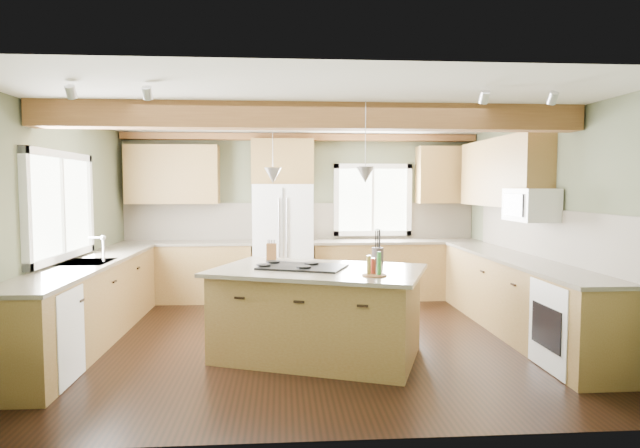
{
  "coord_description": "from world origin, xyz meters",
  "views": [
    {
      "loc": [
        -0.32,
        -6.08,
        1.76
      ],
      "look_at": [
        0.14,
        0.3,
        1.31
      ],
      "focal_mm": 30.0,
      "sensor_mm": 36.0,
      "label": 1
    }
  ],
  "objects": [
    {
      "name": "floor",
      "position": [
        0.0,
        0.0,
        0.0
      ],
      "size": [
        5.6,
        5.6,
        0.0
      ],
      "primitive_type": "plane",
      "color": "black",
      "rests_on": "ground"
    },
    {
      "name": "ceiling",
      "position": [
        0.0,
        0.0,
        2.6
      ],
      "size": [
        5.6,
        5.6,
        0.0
      ],
      "primitive_type": "plane",
      "rotation": [
        3.14,
        0.0,
        0.0
      ],
      "color": "silver",
      "rests_on": "wall_back"
    },
    {
      "name": "wall_back",
      "position": [
        0.0,
        2.5,
        1.3
      ],
      "size": [
        5.6,
        0.0,
        5.6
      ],
      "primitive_type": "plane",
      "rotation": [
        1.57,
        0.0,
        0.0
      ],
      "color": "#50573E",
      "rests_on": "ground"
    },
    {
      "name": "wall_left",
      "position": [
        -2.8,
        0.0,
        1.3
      ],
      "size": [
        0.0,
        5.0,
        5.0
      ],
      "primitive_type": "plane",
      "rotation": [
        1.57,
        0.0,
        1.57
      ],
      "color": "#50573E",
      "rests_on": "ground"
    },
    {
      "name": "wall_right",
      "position": [
        2.8,
        0.0,
        1.3
      ],
      "size": [
        0.0,
        5.0,
        5.0
      ],
      "primitive_type": "plane",
      "rotation": [
        1.57,
        0.0,
        -1.57
      ],
      "color": "#50573E",
      "rests_on": "ground"
    },
    {
      "name": "ceiling_beam",
      "position": [
        0.0,
        -0.63,
        2.47
      ],
      "size": [
        5.55,
        0.26,
        0.26
      ],
      "primitive_type": "cube",
      "color": "brown",
      "rests_on": "ceiling"
    },
    {
      "name": "soffit_trim",
      "position": [
        0.0,
        2.4,
        2.54
      ],
      "size": [
        5.55,
        0.2,
        0.1
      ],
      "primitive_type": "cube",
      "color": "brown",
      "rests_on": "ceiling"
    },
    {
      "name": "backsplash_back",
      "position": [
        0.0,
        2.48,
        1.21
      ],
      "size": [
        5.58,
        0.03,
        0.58
      ],
      "primitive_type": "cube",
      "color": "brown",
      "rests_on": "wall_back"
    },
    {
      "name": "backsplash_right",
      "position": [
        2.78,
        0.05,
        1.21
      ],
      "size": [
        0.03,
        3.7,
        0.58
      ],
      "primitive_type": "cube",
      "color": "brown",
      "rests_on": "wall_right"
    },
    {
      "name": "base_cab_back_left",
      "position": [
        -1.79,
        2.2,
        0.44
      ],
      "size": [
        2.02,
        0.6,
        0.88
      ],
      "primitive_type": "cube",
      "color": "brown",
      "rests_on": "floor"
    },
    {
      "name": "counter_back_left",
      "position": [
        -1.79,
        2.2,
        0.9
      ],
      "size": [
        2.06,
        0.64,
        0.04
      ],
      "primitive_type": "cube",
      "color": "#4E4839",
      "rests_on": "base_cab_back_left"
    },
    {
      "name": "base_cab_back_right",
      "position": [
        1.49,
        2.2,
        0.44
      ],
      "size": [
        2.62,
        0.6,
        0.88
      ],
      "primitive_type": "cube",
      "color": "brown",
      "rests_on": "floor"
    },
    {
      "name": "counter_back_right",
      "position": [
        1.49,
        2.2,
        0.9
      ],
      "size": [
        2.66,
        0.64,
        0.04
      ],
      "primitive_type": "cube",
      "color": "#4E4839",
      "rests_on": "base_cab_back_right"
    },
    {
      "name": "base_cab_left",
      "position": [
        -2.5,
        0.05,
        0.44
      ],
      "size": [
        0.6,
        3.7,
        0.88
      ],
      "primitive_type": "cube",
      "color": "brown",
      "rests_on": "floor"
    },
    {
      "name": "counter_left",
      "position": [
        -2.5,
        0.05,
        0.9
      ],
      "size": [
        0.64,
        3.74,
        0.04
      ],
      "primitive_type": "cube",
      "color": "#4E4839",
      "rests_on": "base_cab_left"
    },
    {
      "name": "base_cab_right",
      "position": [
        2.5,
        0.05,
        0.44
      ],
      "size": [
        0.6,
        3.7,
        0.88
      ],
      "primitive_type": "cube",
      "color": "brown",
      "rests_on": "floor"
    },
    {
      "name": "counter_right",
      "position": [
        2.5,
        0.05,
        0.9
      ],
      "size": [
        0.64,
        3.74,
        0.04
      ],
      "primitive_type": "cube",
      "color": "#4E4839",
      "rests_on": "base_cab_right"
    },
    {
      "name": "upper_cab_back_left",
      "position": [
        -1.99,
        2.33,
        1.95
      ],
      "size": [
        1.4,
        0.35,
        0.9
      ],
      "primitive_type": "cube",
      "color": "brown",
      "rests_on": "wall_back"
    },
    {
      "name": "upper_cab_over_fridge",
      "position": [
        -0.3,
        2.33,
        2.15
      ],
      "size": [
        0.96,
        0.35,
        0.7
      ],
      "primitive_type": "cube",
      "color": "brown",
      "rests_on": "wall_back"
    },
    {
      "name": "upper_cab_right",
      "position": [
        2.62,
        0.9,
        1.95
      ],
      "size": [
        0.35,
        2.2,
        0.9
      ],
      "primitive_type": "cube",
      "color": "brown",
      "rests_on": "wall_right"
    },
    {
      "name": "upper_cab_back_corner",
      "position": [
        2.3,
        2.33,
        1.95
      ],
      "size": [
        0.9,
        0.35,
        0.9
      ],
      "primitive_type": "cube",
      "color": "brown",
      "rests_on": "wall_back"
    },
    {
      "name": "window_left",
      "position": [
        -2.78,
        0.05,
        1.55
      ],
      "size": [
        0.04,
        1.6,
        1.05
      ],
      "primitive_type": "cube",
      "color": "white",
      "rests_on": "wall_left"
    },
    {
      "name": "window_back",
      "position": [
        1.15,
        2.48,
        1.55
      ],
      "size": [
        1.1,
        0.04,
        1.0
      ],
      "primitive_type": "cube",
      "color": "white",
      "rests_on": "wall_back"
    },
    {
      "name": "sink",
      "position": [
        -2.5,
        0.05,
        0.91
      ],
      "size": [
        0.5,
        0.65,
        0.03
      ],
      "primitive_type": "cube",
      "color": "#262628",
      "rests_on": "counter_left"
    },
    {
      "name": "faucet",
      "position": [
        -2.32,
        0.05,
        1.05
      ],
      "size": [
        0.02,
        0.02,
        0.28
      ],
      "primitive_type": "cylinder",
      "color": "#B2B2B7",
      "rests_on": "sink"
    },
    {
      "name": "dishwasher",
      "position": [
        -2.49,
        -1.25,
        0.43
      ],
      "size": [
        0.6,
        0.6,
        0.84
      ],
      "primitive_type": "cube",
      "color": "white",
      "rests_on": "floor"
    },
    {
      "name": "oven",
      "position": [
        2.49,
        -1.25,
        0.43
      ],
      "size": [
        0.6,
        0.72,
        0.84
      ],
      "primitive_type": "cube",
      "color": "white",
      "rests_on": "floor"
    },
    {
      "name": "microwave",
      "position": [
        2.58,
        -0.05,
        1.55
      ],
      "size": [
        0.4,
        0.7,
        0.38
      ],
      "primitive_type": "cube",
      "color": "white",
      "rests_on": "wall_right"
    },
    {
      "name": "pendant_left",
      "position": [
        -0.41,
        -0.46,
        1.88
      ],
      "size": [
        0.18,
        0.18,
        0.16
      ],
      "primitive_type": "cone",
      "rotation": [
        3.14,
        0.0,
        0.0
      ],
      "color": "#B2B2B7",
      "rests_on": "ceiling"
    },
    {
      "name": "pendant_right",
      "position": [
        0.51,
        -0.81,
        1.88
      ],
      "size": [
        0.18,
        0.18,
        0.16
      ],
      "primitive_type": "cone",
      "rotation": [
        3.14,
        0.0,
        0.0
      ],
      "color": "#B2B2B7",
      "rests_on": "ceiling"
    },
    {
      "name": "refrigerator",
      "position": [
        -0.3,
        2.12,
        0.9
      ],
      "size": [
        0.9,
        0.74,
        1.8
      ],
      "primitive_type": "cube",
      "color": "white",
      "rests_on": "floor"
    },
    {
      "name": "island",
      "position": [
        0.05,
        -0.63,
        0.44
      ],
      "size": [
        2.26,
        1.82,
        0.88
      ],
      "primitive_type": "cube",
      "rotation": [
        0.0,
        0.0,
        -0.36
      ],
      "color": "brown",
      "rests_on": "floor"
    },
    {
      "name": "island_top",
      "position": [
        0.05,
        -0.63,
        0.9
      ],
      "size": [
        2.43,
        1.99,
        0.04
      ],
      "primitive_type": "cube",
      "rotation": [
        0.0,
        0.0,
        -0.36
      ],
      "color": "#4E4839",
      "rests_on": "island"
    },
    {
      "name": "cooktop",
      "position": [
        -0.1,
        -0.58,
        0.93
      ],
      "size": [
        1.0,
        0.83,
        0.02
      ],
      "primitive_type": "cube",
      "rotation": [
        0.0,
        0.0,
        -0.36
      ],
      "color": "black",
      "rests_on": "island_top"
    },
    {
      "name": "knife_block",
      "position": [
        -0.44,
        0.05,
        1.01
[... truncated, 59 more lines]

